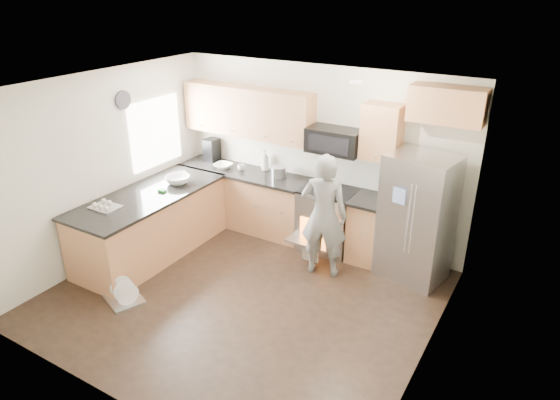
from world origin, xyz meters
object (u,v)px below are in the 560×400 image
Objects in this scene: dish_rack at (123,294)px; person at (324,216)px; refrigerator at (417,218)px; stove_range at (329,206)px.

person is at bearing 45.43° from dish_rack.
person reaches higher than dish_rack.
refrigerator is 1.19m from person.
stove_range reaches higher than person.
stove_range is at bearing 57.75° from dish_rack.
dish_rack is (-2.88, -2.40, -0.77)m from refrigerator.
person is at bearing -142.60° from refrigerator.
dish_rack is at bearing 32.49° from person.
stove_range is 1.06× the size of person.
refrigerator is 1.00× the size of person.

